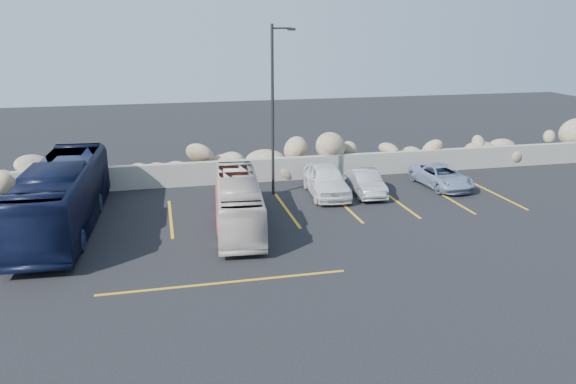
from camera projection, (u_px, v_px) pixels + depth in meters
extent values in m
plane|color=black|center=(257.00, 282.00, 18.00)|extent=(90.00, 90.00, 0.00)
cube|color=gray|center=(216.00, 173.00, 29.03)|extent=(60.00, 0.40, 1.20)
cube|color=gold|center=(171.00, 218.00, 23.99)|extent=(0.12, 5.00, 0.01)
cube|color=gold|center=(287.00, 210.00, 25.10)|extent=(0.12, 5.00, 0.01)
cube|color=gold|center=(344.00, 205.00, 25.68)|extent=(0.12, 5.00, 0.01)
cube|color=gold|center=(397.00, 201.00, 26.25)|extent=(0.12, 5.00, 0.01)
cube|color=gold|center=(448.00, 198.00, 26.81)|extent=(0.12, 5.00, 0.01)
cube|color=gold|center=(496.00, 194.00, 27.37)|extent=(0.12, 5.00, 0.01)
cube|color=gold|center=(225.00, 283.00, 17.97)|extent=(8.00, 0.12, 0.01)
cylinder|color=#292725|center=(273.00, 113.00, 26.27)|extent=(0.14, 0.14, 8.00)
cylinder|color=#292725|center=(282.00, 28.00, 25.29)|extent=(0.90, 0.08, 0.08)
cube|color=#292725|center=(291.00, 29.00, 25.40)|extent=(0.35, 0.18, 0.12)
imported|color=beige|center=(238.00, 202.00, 22.77)|extent=(2.41, 7.46, 2.04)
imported|color=black|center=(62.00, 196.00, 22.35)|extent=(2.83, 10.02, 2.76)
imported|color=white|center=(326.00, 180.00, 27.06)|extent=(2.09, 4.50, 1.49)
imported|color=#9E9DA2|center=(365.00, 182.00, 27.28)|extent=(1.50, 3.67, 1.18)
imported|color=#7C8FAF|center=(442.00, 176.00, 28.49)|extent=(2.11, 4.11, 1.11)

